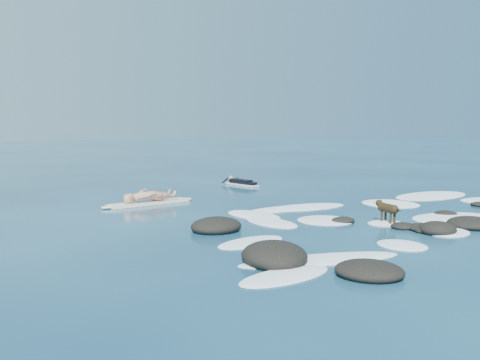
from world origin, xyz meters
TOP-DOWN VIEW (x-y plane):
  - ground at (0.00, 0.00)m, footprint 160.00×160.00m
  - reef_rocks at (-0.95, -2.69)m, footprint 13.90×6.95m
  - breaking_foam at (0.53, -0.12)m, footprint 15.02×7.50m
  - standing_surfer_rig at (-4.46, 5.99)m, footprint 3.62×0.84m
  - paddling_surfer_rig at (1.59, 9.10)m, footprint 1.00×2.26m
  - dog at (-0.35, -1.23)m, footprint 0.37×1.08m

SIDE VIEW (x-z plane):
  - ground at x=0.00m, z-range 0.00..0.00m
  - breaking_foam at x=0.53m, z-range -0.05..0.07m
  - reef_rocks at x=-0.95m, z-range -0.19..0.40m
  - paddling_surfer_rig at x=1.59m, z-range -0.06..0.33m
  - dog at x=-0.35m, z-range 0.11..0.80m
  - standing_surfer_rig at x=-4.46m, z-range -0.22..1.84m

